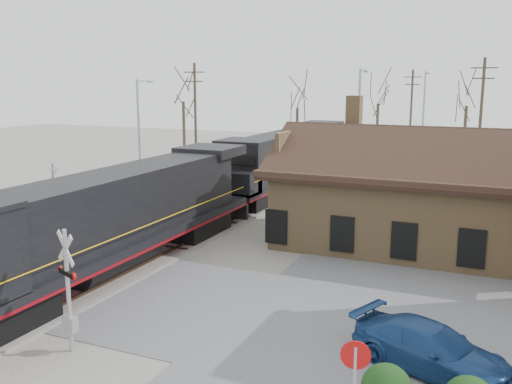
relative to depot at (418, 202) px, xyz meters
The scene contains 21 objects.
ground 17.14m from the depot, 134.97° to the right, with size 140.00×140.00×0.00m, color #A19C92.
road 17.13m from the depot, 134.97° to the right, with size 60.00×9.00×0.03m, color #59595E.
track_main 12.58m from the depot, 165.97° to the left, with size 3.40×90.00×0.24m.
track_siding 16.92m from the depot, 169.70° to the left, with size 3.40×90.00×0.24m.
depot is the anchor object (origin of this frame).
locomotive_lead 16.23m from the depot, 137.63° to the right, with size 3.29×22.00×4.89m.
locomotive_trailing 16.50m from the depot, 136.60° to the left, with size 3.29×22.00×4.63m.
crossbuck_near 19.10m from the depot, 116.38° to the right, with size 1.12×0.53×4.13m.
crossbuck_far 19.79m from the depot, 159.56° to the right, with size 1.20×0.42×4.31m.
do_not_enter_sign 17.86m from the depot, 86.35° to the right, with size 0.75×0.20×2.55m.
parked_car 14.02m from the depot, 79.70° to the right, with size 2.04×5.02×1.46m, color navy.
streetlight_a 20.54m from the depot, behind, with size 0.25×2.04×8.81m.
streetlight_b 10.21m from the depot, 122.96° to the left, with size 0.25×2.04×9.52m.
streetlight_c 23.74m from the depot, 97.53° to the left, with size 0.25×2.04×9.52m.
utility_pole_a 25.87m from the depot, 147.00° to the left, with size 2.00×0.24×10.23m.
utility_pole_b 34.90m from the depot, 99.79° to the left, with size 2.00×0.24×9.86m.
utility_pole_c 18.42m from the depot, 83.65° to the left, with size 2.00×0.24×10.48m.
tree_a 33.83m from the depot, 142.64° to the left, with size 4.39×4.39×10.75m.
tree_b 32.95m from the depot, 121.22° to the left, with size 3.86×3.86×9.45m.
tree_c 35.61m from the depot, 105.64° to the left, with size 4.10×4.10×10.04m.
tree_d 31.31m from the depot, 89.93° to the left, with size 4.12×4.12×10.10m.
Camera 1 is at (16.12, -18.57, 8.78)m, focal length 40.00 mm.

